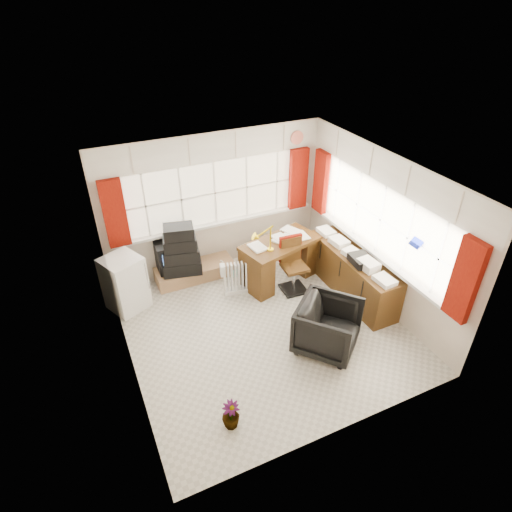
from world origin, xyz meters
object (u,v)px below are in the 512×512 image
(desk, at_px, (280,259))
(office_chair, at_px, (328,327))
(task_chair, at_px, (292,262))
(credenza, at_px, (351,273))
(mini_fridge, at_px, (125,283))
(radiator, at_px, (235,281))
(crt_tv, at_px, (172,254))
(desk_lamp, at_px, (271,233))
(tv_bench, at_px, (195,271))

(desk, distance_m, office_chair, 1.79)
(task_chair, height_order, office_chair, task_chair)
(credenza, height_order, mini_fridge, mini_fridge)
(desk, xyz_separation_m, radiator, (-0.85, -0.03, -0.20))
(office_chair, bearing_deg, desk, 44.39)
(task_chair, relative_size, credenza, 0.49)
(task_chair, bearing_deg, office_chair, -99.07)
(desk, bearing_deg, mini_fridge, 171.77)
(radiator, distance_m, crt_tv, 1.23)
(desk, height_order, desk_lamp, desk_lamp)
(radiator, height_order, mini_fridge, mini_fridge)
(desk_lamp, relative_size, radiator, 0.80)
(tv_bench, bearing_deg, crt_tv, 156.41)
(radiator, height_order, crt_tv, crt_tv)
(radiator, height_order, credenza, credenza)
(crt_tv, bearing_deg, mini_fridge, -152.99)
(desk_lamp, distance_m, office_chair, 1.78)
(desk_lamp, xyz_separation_m, task_chair, (0.36, -0.11, -0.60))
(credenza, bearing_deg, desk, 138.42)
(radiator, bearing_deg, tv_bench, 124.39)
(radiator, xyz_separation_m, mini_fridge, (-1.74, 0.40, 0.22))
(tv_bench, height_order, mini_fridge, mini_fridge)
(desk_lamp, bearing_deg, task_chair, -17.39)
(desk, bearing_deg, desk_lamp, -149.63)
(radiator, xyz_separation_m, crt_tv, (-0.83, 0.87, 0.27))
(tv_bench, xyz_separation_m, crt_tv, (-0.34, 0.15, 0.39))
(desk_lamp, xyz_separation_m, tv_bench, (-1.08, 0.85, -0.99))
(desk, height_order, crt_tv, desk)
(mini_fridge, bearing_deg, crt_tv, 27.01)
(office_chair, distance_m, credenza, 1.44)
(tv_bench, bearing_deg, office_chair, -64.16)
(desk, bearing_deg, tv_bench, 152.76)
(crt_tv, bearing_deg, task_chair, -32.07)
(crt_tv, bearing_deg, office_chair, -59.63)
(tv_bench, bearing_deg, task_chair, -33.87)
(radiator, distance_m, credenza, 1.96)
(desk, distance_m, tv_bench, 1.55)
(radiator, distance_m, tv_bench, 0.88)
(desk, distance_m, credenza, 1.25)
(radiator, bearing_deg, desk_lamp, -12.79)
(office_chair, xyz_separation_m, credenza, (1.08, 0.95, 0.01))
(desk, xyz_separation_m, tv_bench, (-1.35, 0.69, -0.31))
(office_chair, distance_m, crt_tv, 3.04)
(mini_fridge, bearing_deg, office_chair, -41.36)
(credenza, bearing_deg, radiator, 155.85)
(desk, bearing_deg, credenza, -41.58)
(radiator, bearing_deg, mini_fridge, 167.01)
(desk_lamp, height_order, tv_bench, desk_lamp)
(mini_fridge, bearing_deg, desk_lamp, -12.94)
(task_chair, xyz_separation_m, credenza, (0.84, -0.55, -0.12))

